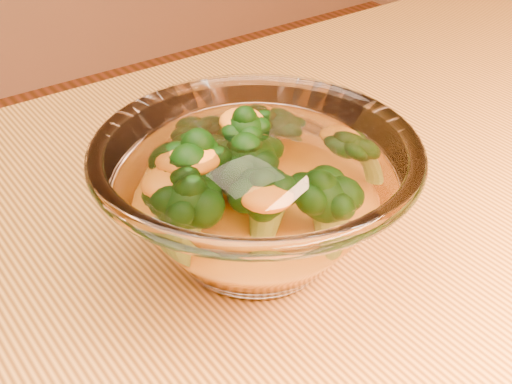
{
  "coord_description": "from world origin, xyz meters",
  "views": [
    {
      "loc": [
        -0.26,
        -0.26,
        1.07
      ],
      "look_at": [
        -0.02,
        0.06,
        0.81
      ],
      "focal_mm": 50.0,
      "sensor_mm": 36.0,
      "label": 1
    }
  ],
  "objects": [
    {
      "name": "cheese_sauce",
      "position": [
        -0.02,
        0.06,
        0.78
      ],
      "size": [
        0.12,
        0.12,
        0.03
      ],
      "primitive_type": "ellipsoid",
      "color": "orange",
      "rests_on": "glass_bowl"
    },
    {
      "name": "broccoli_heap",
      "position": [
        -0.03,
        0.07,
        0.82
      ],
      "size": [
        0.17,
        0.15,
        0.07
      ],
      "color": "black",
      "rests_on": "cheese_sauce"
    },
    {
      "name": "glass_bowl",
      "position": [
        -0.02,
        0.06,
        0.8
      ],
      "size": [
        0.22,
        0.22,
        0.1
      ],
      "color": "white",
      "rests_on": "table"
    }
  ]
}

